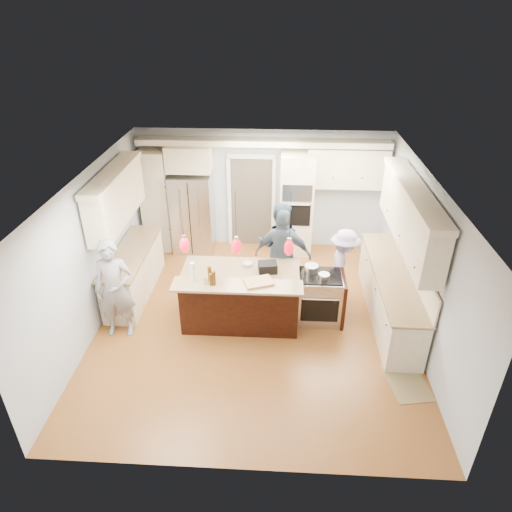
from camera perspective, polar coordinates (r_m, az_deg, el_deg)
The scene contains 23 objects.
ground_plane at distance 8.35m, azimuth -0.14°, elevation -8.07°, with size 6.00×6.00×0.00m, color #945828.
room_shell at distance 7.38m, azimuth -0.16°, elevation 3.17°, with size 5.54×6.04×2.72m.
refrigerator at distance 10.33m, azimuth -7.92°, elevation 5.32°, with size 0.90×0.70×1.80m, color #B7B7BC.
oven_column at distance 10.07m, azimuth 5.05°, elevation 6.41°, with size 0.72×0.69×2.30m.
back_upper_cabinets at distance 10.03m, azimuth -3.52°, elevation 9.55°, with size 5.30×0.61×2.54m.
right_counter_run at distance 8.25m, azimuth 17.19°, elevation -1.22°, with size 0.64×3.10×2.51m.
left_cabinets at distance 8.90m, azimuth -15.76°, elevation 1.35°, with size 0.64×2.30×2.51m.
kitchen_island at distance 8.13m, azimuth -1.86°, elevation -4.99°, with size 2.10×1.46×1.12m.
island_range at distance 8.22m, azimuth 8.05°, elevation -5.13°, with size 0.82×0.71×0.92m.
pendant_lights at distance 6.95m, azimuth -2.46°, elevation 1.24°, with size 1.75×0.15×1.03m.
person_bar_end at distance 7.92m, azimuth -17.24°, elevation -4.00°, with size 0.65×0.43×1.79m, color gray.
person_far_left at distance 8.96m, azimuth 2.90°, elevation 1.44°, with size 0.85×0.67×1.76m, color #30465E.
person_far_right at distance 8.55m, azimuth 3.39°, elevation 0.13°, with size 1.06×0.44×1.81m, color #455461.
person_range_side at distance 8.63m, azimuth 10.82°, elevation -1.32°, with size 0.96×0.55×1.49m, color #A692C5.
floor_rug at distance 7.55m, azimuth 18.33°, elevation -14.76°, with size 0.57×0.83×0.01m, color olive.
water_bottle at distance 7.34m, azimuth -7.91°, elevation -2.02°, with size 0.08×0.08×0.34m, color silver.
beer_bottle_a at distance 7.24m, azimuth -5.66°, elevation -2.95°, with size 0.05×0.05×0.21m, color #452A0C.
beer_bottle_b at distance 7.23m, azimuth -5.29°, elevation -2.78°, with size 0.06×0.06×0.25m, color #452A0C.
beer_bottle_c at distance 7.34m, azimuth -5.82°, elevation -2.24°, with size 0.07×0.07×0.26m, color #452A0C.
drink_can at distance 7.29m, azimuth -6.40°, elevation -3.12°, with size 0.07×0.07×0.13m, color #B7B7BC.
cutting_board at distance 7.31m, azimuth 0.31°, elevation -3.26°, with size 0.44×0.32×0.03m, color tan.
pot_large at distance 7.99m, azimuth 6.94°, elevation -1.60°, with size 0.24×0.24×0.14m, color #B7B7BC.
pot_small at distance 7.85m, azimuth 8.49°, elevation -2.53°, with size 0.19×0.19×0.10m, color #B7B7BC.
Camera 1 is at (0.40, -6.59, 5.11)m, focal length 32.00 mm.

